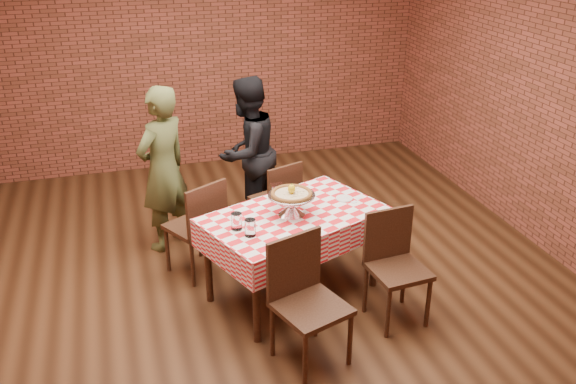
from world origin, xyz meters
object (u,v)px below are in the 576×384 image
at_px(water_glass_left, 250,228).
at_px(water_glass_right, 237,221).
at_px(diner_olive, 163,169).
at_px(pizza, 292,194).
at_px(chair_far_left, 195,226).
at_px(table, 293,254).
at_px(chair_near_left, 311,306).
at_px(pizza_stand, 292,204).
at_px(chair_near_right, 398,271).
at_px(diner_black, 247,152).
at_px(condiment_caddy, 277,192).
at_px(chair_far_right, 275,202).

relative_size(water_glass_left, water_glass_right, 1.00).
bearing_deg(diner_olive, pizza, 89.40).
relative_size(water_glass_right, chair_far_left, 0.15).
height_order(table, chair_near_left, chair_near_left).
height_order(pizza_stand, chair_near_right, pizza_stand).
bearing_deg(chair_near_right, table, 133.26).
height_order(table, chair_near_right, chair_near_right).
bearing_deg(pizza, diner_black, 91.41).
bearing_deg(water_glass_left, diner_olive, 109.66).
height_order(table, diner_olive, diner_olive).
xyz_separation_m(water_glass_right, diner_black, (0.44, 1.56, -0.06)).
bearing_deg(water_glass_left, diner_black, 77.79).
relative_size(pizza, chair_far_left, 0.37).
bearing_deg(chair_far_left, diner_olive, -100.57).
distance_m(water_glass_right, condiment_caddy, 0.60).
relative_size(water_glass_left, diner_olive, 0.08).
bearing_deg(condiment_caddy, water_glass_right, -136.73).
bearing_deg(chair_far_right, pizza, 63.50).
bearing_deg(water_glass_right, chair_near_left, -63.56).
bearing_deg(pizza, chair_far_right, 83.30).
xyz_separation_m(pizza_stand, chair_far_left, (-0.71, 0.59, -0.39)).
relative_size(condiment_caddy, chair_far_right, 0.17).
bearing_deg(diner_black, chair_near_right, 71.16).
distance_m(table, diner_olive, 1.52).
bearing_deg(condiment_caddy, diner_black, 89.32).
height_order(water_glass_left, chair_far_left, chair_far_left).
xyz_separation_m(water_glass_right, chair_near_left, (0.36, -0.73, -0.35)).
xyz_separation_m(pizza_stand, condiment_caddy, (-0.04, 0.29, -0.01)).
relative_size(table, water_glass_right, 10.53).
height_order(chair_near_right, chair_far_left, chair_far_left).
bearing_deg(table, pizza, -164.64).
bearing_deg(chair_far_right, water_glass_left, 46.73).
bearing_deg(table, diner_olive, 128.93).
bearing_deg(chair_far_left, chair_far_right, 172.16).
distance_m(water_glass_left, diner_black, 1.73).
xyz_separation_m(condiment_caddy, chair_far_right, (0.15, 0.63, -0.40)).
bearing_deg(pizza, condiment_caddy, 98.15).
distance_m(chair_far_left, diner_olive, 0.68).
bearing_deg(condiment_caddy, table, -78.43).
bearing_deg(pizza, table, 15.36).
bearing_deg(water_glass_right, water_glass_left, -59.85).
bearing_deg(condiment_caddy, chair_far_right, 76.23).
height_order(chair_near_left, chair_far_left, chair_near_left).
bearing_deg(diner_black, condiment_caddy, 51.05).
height_order(pizza, condiment_caddy, pizza).
bearing_deg(chair_far_right, chair_far_left, 1.72).
bearing_deg(table, condiment_caddy, 101.94).
height_order(table, chair_far_right, chair_far_right).
xyz_separation_m(pizza_stand, water_glass_left, (-0.40, -0.26, -0.02)).
distance_m(table, water_glass_right, 0.68).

